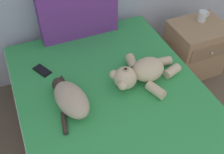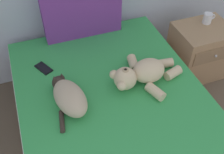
# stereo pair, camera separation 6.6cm
# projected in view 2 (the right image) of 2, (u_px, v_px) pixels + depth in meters

# --- Properties ---
(bed) EXTENTS (1.34, 2.10, 0.51)m
(bed) POSITION_uv_depth(u_px,v_px,m) (121.00, 135.00, 1.97)
(bed) COLOR #9E7A56
(bed) RESTS_ON ground_plane
(patterned_cushion) EXTENTS (0.66, 0.14, 0.44)m
(patterned_cushion) POSITION_uv_depth(u_px,v_px,m) (82.00, 11.00, 2.27)
(patterned_cushion) COLOR #72338C
(patterned_cushion) RESTS_ON bed
(cat) EXTENTS (0.25, 0.44, 0.15)m
(cat) POSITION_uv_depth(u_px,v_px,m) (69.00, 96.00, 1.80)
(cat) COLOR tan
(cat) RESTS_ON bed
(teddy_bear) EXTENTS (0.54, 0.48, 0.18)m
(teddy_bear) POSITION_uv_depth(u_px,v_px,m) (142.00, 73.00, 1.95)
(teddy_bear) COLOR beige
(teddy_bear) RESTS_ON bed
(cell_phone) EXTENTS (0.13, 0.16, 0.01)m
(cell_phone) POSITION_uv_depth(u_px,v_px,m) (44.00, 68.00, 2.09)
(cell_phone) COLOR black
(cell_phone) RESTS_ON bed
(nightstand) EXTENTS (0.50, 0.44, 0.53)m
(nightstand) POSITION_uv_depth(u_px,v_px,m) (199.00, 51.00, 2.63)
(nightstand) COLOR #9E7A56
(nightstand) RESTS_ON ground_plane
(mug) EXTENTS (0.12, 0.08, 0.09)m
(mug) POSITION_uv_depth(u_px,v_px,m) (208.00, 18.00, 2.48)
(mug) COLOR silver
(mug) RESTS_ON nightstand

